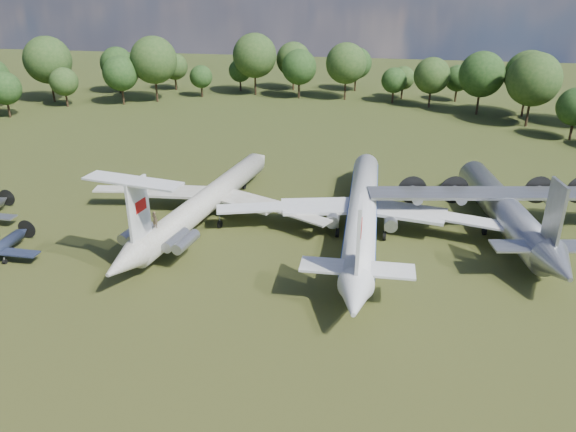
% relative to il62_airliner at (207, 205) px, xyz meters
% --- Properties ---
extents(ground, '(300.00, 300.00, 0.00)m').
position_rel_il62_airliner_xyz_m(ground, '(0.30, -3.66, -2.22)').
color(ground, '#1F3B13').
rests_on(ground, ground).
extents(il62_airliner, '(42.47, 50.83, 4.44)m').
position_rel_il62_airliner_xyz_m(il62_airliner, '(0.00, 0.00, 0.00)').
color(il62_airliner, silver).
rests_on(il62_airliner, ground).
extents(tu104_jet, '(37.98, 50.35, 5.00)m').
position_rel_il62_airliner_xyz_m(tu104_jet, '(20.71, -1.14, 0.28)').
color(tu104_jet, silver).
rests_on(tu104_jet, ground).
extents(an12_transport, '(40.32, 43.68, 5.08)m').
position_rel_il62_airliner_xyz_m(an12_transport, '(38.57, 2.77, 0.32)').
color(an12_transport, '#919498').
rests_on(an12_transport, ground).
extents(person_on_il62, '(0.80, 0.62, 1.95)m').
position_rel_il62_airliner_xyz_m(person_on_il62, '(-2.26, -12.22, 3.19)').
color(person_on_il62, olive).
rests_on(person_on_il62, il62_airliner).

